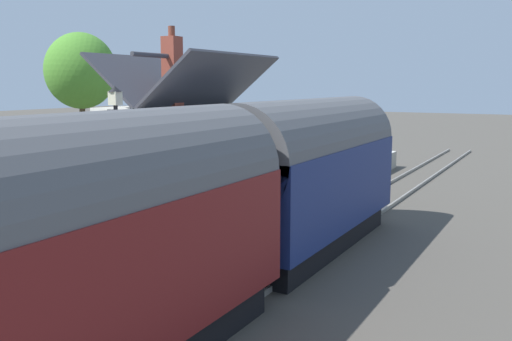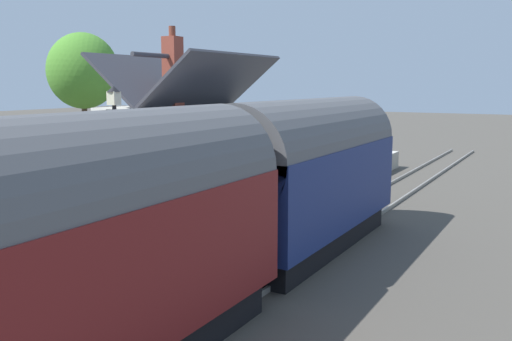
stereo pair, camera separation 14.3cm
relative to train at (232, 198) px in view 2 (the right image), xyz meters
The scene contains 16 objects.
ground_plane 5.88m from the train, ahead, with size 160.00×160.00×0.00m, color #4C473F.
platform 7.45m from the train, 42.01° to the left, with size 32.00×5.89×0.92m, color #A39B8C.
platform_edge_coping 5.91m from the train, 21.13° to the left, with size 32.00×0.36×0.02m, color beige.
rail_near 5.83m from the train, ahead, with size 52.00×0.08×0.14m, color gray.
rail_far 5.83m from the train, ahead, with size 52.00×0.08×0.14m, color gray.
train is the anchor object (origin of this frame).
station_building 9.08m from the train, 41.61° to the left, with size 6.06×4.62×5.83m.
bench_near_building 15.20m from the train, 16.43° to the left, with size 1.42×0.50×0.88m.
planter_edge_near 8.14m from the train, 19.05° to the left, with size 0.90×0.32×0.55m.
planter_bench_left 3.56m from the train, 134.95° to the left, with size 0.91×0.32×0.56m.
planter_bench_right 14.03m from the train, 28.41° to the left, with size 0.55×0.55×0.89m.
planter_edge_far 7.85m from the train, 26.67° to the left, with size 0.48×0.48×0.75m.
planter_corner_building 15.48m from the train, 25.84° to the left, with size 0.96×0.32×0.61m.
lamp_post_platform 3.29m from the train, 98.28° to the left, with size 0.32×0.50×3.77m.
station_sign_board 12.83m from the train, 11.60° to the left, with size 0.96×0.06×1.57m.
tree_mid_background 21.18m from the train, 54.12° to the left, with size 3.73×3.96×7.50m.
Camera 2 is at (-16.04, -7.42, 4.74)m, focal length 39.90 mm.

